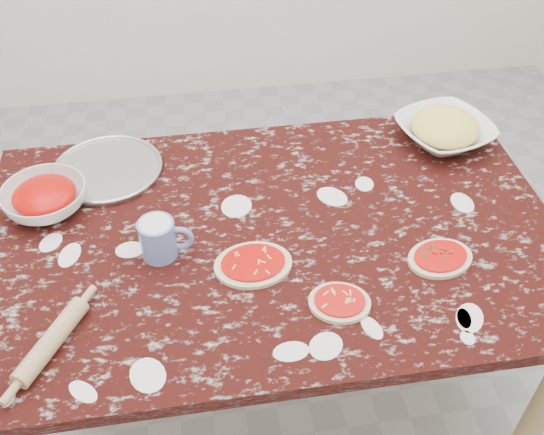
{
  "coord_description": "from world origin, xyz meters",
  "views": [
    {
      "loc": [
        -0.19,
        -1.2,
        1.93
      ],
      "look_at": [
        0.0,
        0.0,
        0.8
      ],
      "focal_mm": 40.36,
      "sensor_mm": 36.0,
      "label": 1
    }
  ],
  "objects_px": {
    "pizza_tray": "(108,170)",
    "sauce_bowl": "(45,199)",
    "flour_mug": "(160,238)",
    "rolling_pin": "(52,341)",
    "cheese_bowl": "(444,132)",
    "worktable": "(272,251)"
  },
  "relations": [
    {
      "from": "worktable",
      "to": "sauce_bowl",
      "type": "distance_m",
      "value": 0.66
    },
    {
      "from": "pizza_tray",
      "to": "flour_mug",
      "type": "distance_m",
      "value": 0.41
    },
    {
      "from": "pizza_tray",
      "to": "rolling_pin",
      "type": "bearing_deg",
      "value": -98.57
    },
    {
      "from": "sauce_bowl",
      "to": "cheese_bowl",
      "type": "distance_m",
      "value": 1.25
    },
    {
      "from": "worktable",
      "to": "rolling_pin",
      "type": "bearing_deg",
      "value": -151.39
    },
    {
      "from": "worktable",
      "to": "cheese_bowl",
      "type": "height_order",
      "value": "cheese_bowl"
    },
    {
      "from": "cheese_bowl",
      "to": "rolling_pin",
      "type": "relative_size",
      "value": 1.23
    },
    {
      "from": "sauce_bowl",
      "to": "rolling_pin",
      "type": "height_order",
      "value": "sauce_bowl"
    },
    {
      "from": "flour_mug",
      "to": "rolling_pin",
      "type": "distance_m",
      "value": 0.37
    },
    {
      "from": "flour_mug",
      "to": "rolling_pin",
      "type": "xyz_separation_m",
      "value": [
        -0.25,
        -0.26,
        -0.03
      ]
    },
    {
      "from": "pizza_tray",
      "to": "sauce_bowl",
      "type": "height_order",
      "value": "sauce_bowl"
    },
    {
      "from": "worktable",
      "to": "flour_mug",
      "type": "height_order",
      "value": "flour_mug"
    },
    {
      "from": "sauce_bowl",
      "to": "flour_mug",
      "type": "bearing_deg",
      "value": -35.82
    },
    {
      "from": "worktable",
      "to": "sauce_bowl",
      "type": "height_order",
      "value": "sauce_bowl"
    },
    {
      "from": "worktable",
      "to": "pizza_tray",
      "type": "height_order",
      "value": "pizza_tray"
    },
    {
      "from": "cheese_bowl",
      "to": "rolling_pin",
      "type": "xyz_separation_m",
      "value": [
        -1.18,
        -0.64,
        -0.01
      ]
    },
    {
      "from": "sauce_bowl",
      "to": "flour_mug",
      "type": "distance_m",
      "value": 0.4
    },
    {
      "from": "sauce_bowl",
      "to": "flour_mug",
      "type": "relative_size",
      "value": 1.66
    },
    {
      "from": "rolling_pin",
      "to": "cheese_bowl",
      "type": "bearing_deg",
      "value": 28.48
    },
    {
      "from": "sauce_bowl",
      "to": "rolling_pin",
      "type": "xyz_separation_m",
      "value": [
        0.07,
        -0.49,
        -0.01
      ]
    },
    {
      "from": "sauce_bowl",
      "to": "rolling_pin",
      "type": "relative_size",
      "value": 1.01
    },
    {
      "from": "cheese_bowl",
      "to": "pizza_tray",
      "type": "bearing_deg",
      "value": 179.78
    }
  ]
}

